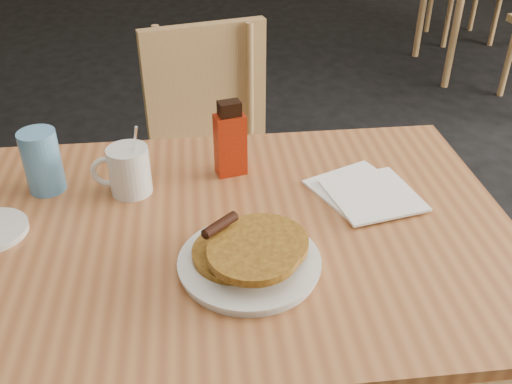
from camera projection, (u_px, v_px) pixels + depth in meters
main_table at (221, 245)px, 1.14m from camera, size 1.22×0.83×0.75m
chair_main_far at (209, 143)px, 1.87m from camera, size 0.49×0.50×0.90m
pancake_plate at (250, 257)px, 1.01m from camera, size 0.26×0.26×0.08m
coffee_mug at (128, 170)px, 1.20m from camera, size 0.13×0.09×0.16m
syrup_bottle at (230, 141)px, 1.25m from camera, size 0.07×0.06×0.17m
napkin_stack at (365, 192)px, 1.22m from camera, size 0.24×0.26×0.01m
blue_tumbler at (42, 161)px, 1.20m from camera, size 0.09×0.09×0.14m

